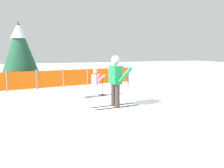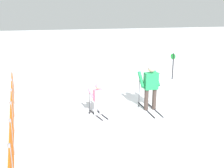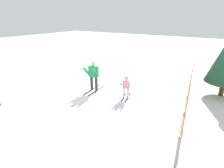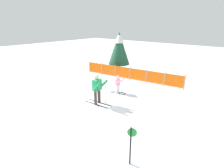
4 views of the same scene
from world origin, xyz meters
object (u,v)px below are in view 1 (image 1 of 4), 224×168
(skier_adult, at_px, (116,77))
(safety_fence, at_px, (63,78))
(skier_child, at_px, (96,80))
(conifer_far, at_px, (19,46))

(skier_adult, height_order, safety_fence, skier_adult)
(skier_child, xyz_separation_m, conifer_far, (-2.90, 3.89, 1.43))
(skier_child, distance_m, conifer_far, 5.06)
(skier_adult, bearing_deg, skier_child, 89.98)
(skier_child, xyz_separation_m, safety_fence, (-0.91, 2.65, -0.17))
(skier_adult, relative_size, safety_fence, 0.22)
(skier_adult, relative_size, skier_child, 1.50)
(safety_fence, bearing_deg, skier_child, -71.13)
(skier_child, bearing_deg, conifer_far, 109.41)
(skier_adult, xyz_separation_m, skier_child, (-0.12, 1.89, -0.35))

